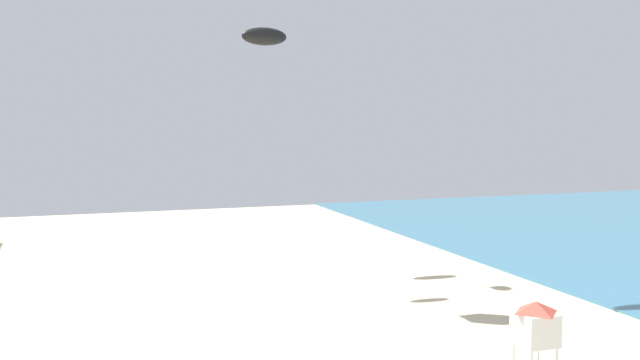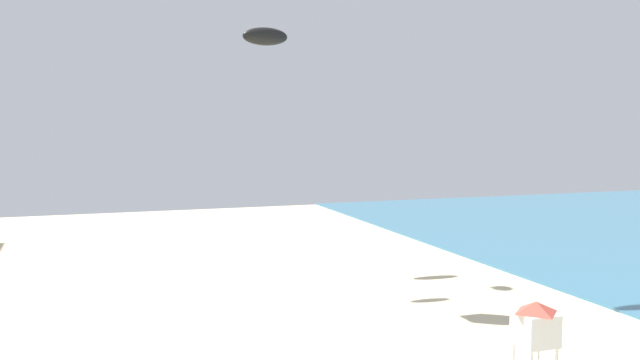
# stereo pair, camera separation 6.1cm
# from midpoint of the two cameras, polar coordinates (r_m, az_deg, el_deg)

# --- Properties ---
(lifeguard_stand) EXTENTS (1.10, 1.10, 2.55)m
(lifeguard_stand) POSITION_cam_midpoint_polar(r_m,az_deg,el_deg) (22.82, 16.88, -11.05)
(lifeguard_stand) COLOR white
(lifeguard_stand) RESTS_ON ground
(kite_black_parafoil) EXTENTS (2.45, 0.68, 0.95)m
(kite_black_parafoil) POSITION_cam_midpoint_polar(r_m,az_deg,el_deg) (38.43, -4.56, 11.44)
(kite_black_parafoil) COLOR black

